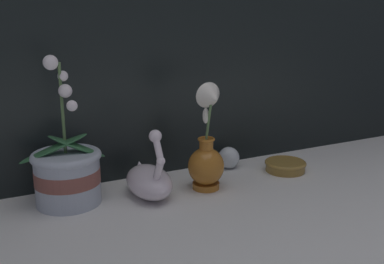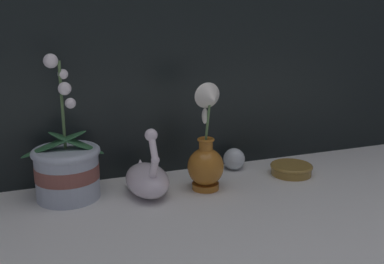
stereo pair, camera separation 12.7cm
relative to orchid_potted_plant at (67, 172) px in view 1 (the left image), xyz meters
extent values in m
plane|color=silver|center=(0.33, -0.19, -0.09)|extent=(2.80, 2.80, 0.00)
cylinder|color=#B2BCCC|center=(0.00, 0.00, -0.02)|extent=(0.17, 0.17, 0.14)
cylinder|color=brown|center=(0.00, 0.00, -0.01)|extent=(0.17, 0.17, 0.04)
torus|color=#B2BCCC|center=(0.00, 0.00, 0.05)|extent=(0.18, 0.18, 0.02)
cylinder|color=#4C6B3D|center=(0.00, 0.00, 0.17)|extent=(0.01, 0.01, 0.24)
ellipsoid|color=#2D6038|center=(0.03, 0.00, 0.07)|extent=(0.15, 0.07, 0.08)
ellipsoid|color=#2D6038|center=(-0.03, 0.00, 0.07)|extent=(0.18, 0.08, 0.08)
sphere|color=white|center=(-0.02, 0.00, 0.29)|extent=(0.04, 0.04, 0.04)
sphere|color=white|center=(0.01, 0.00, 0.25)|extent=(0.03, 0.03, 0.03)
sphere|color=white|center=(0.01, -0.01, 0.22)|extent=(0.03, 0.03, 0.03)
sphere|color=white|center=(0.02, -0.03, 0.18)|extent=(0.03, 0.03, 0.03)
ellipsoid|color=white|center=(0.21, -0.05, -0.04)|extent=(0.12, 0.19, 0.08)
cone|color=white|center=(0.21, 0.02, -0.03)|extent=(0.06, 0.07, 0.07)
cylinder|color=white|center=(0.21, -0.12, 0.01)|extent=(0.02, 0.05, 0.07)
sphere|color=white|center=(0.21, -0.14, 0.04)|extent=(0.02, 0.02, 0.02)
cylinder|color=white|center=(0.21, -0.13, 0.07)|extent=(0.02, 0.05, 0.07)
sphere|color=white|center=(0.21, -0.11, 0.10)|extent=(0.03, 0.03, 0.03)
cylinder|color=#B26B23|center=(0.38, -0.07, -0.08)|extent=(0.08, 0.08, 0.02)
ellipsoid|color=#B26B23|center=(0.38, -0.07, -0.02)|extent=(0.10, 0.10, 0.11)
cylinder|color=#B26B23|center=(0.38, -0.07, 0.05)|extent=(0.04, 0.04, 0.03)
torus|color=#B26B23|center=(0.38, -0.07, 0.06)|extent=(0.05, 0.05, 0.01)
cylinder|color=#567A47|center=(0.38, -0.08, 0.12)|extent=(0.01, 0.03, 0.11)
cone|color=white|center=(0.38, -0.10, 0.19)|extent=(0.07, 0.06, 0.08)
ellipsoid|color=white|center=(0.37, -0.08, 0.13)|extent=(0.02, 0.02, 0.04)
sphere|color=silver|center=(0.53, 0.05, -0.05)|extent=(0.07, 0.07, 0.07)
cylinder|color=olive|center=(0.67, -0.06, -0.07)|extent=(0.13, 0.13, 0.03)
torus|color=olive|center=(0.67, -0.06, -0.06)|extent=(0.13, 0.13, 0.01)
camera|label=1|loc=(-0.20, -1.15, 0.41)|focal=42.00mm
camera|label=2|loc=(-0.08, -1.20, 0.41)|focal=42.00mm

